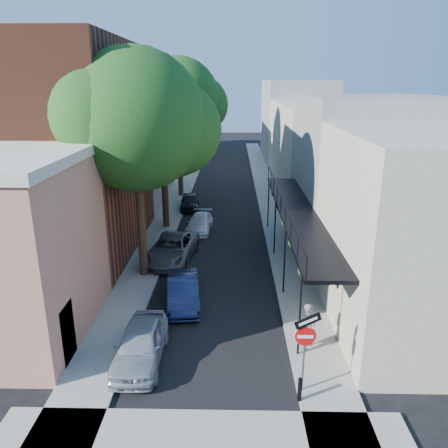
{
  "coord_description": "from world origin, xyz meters",
  "views": [
    {
      "loc": [
        0.85,
        -11.0,
        9.72
      ],
      "look_at": [
        0.41,
        10.32,
        2.8
      ],
      "focal_mm": 35.0,
      "sensor_mm": 36.0,
      "label": 1
    }
  ],
  "objects_px": {
    "bollard": "(300,389)",
    "oak_far": "(184,101)",
    "parked_car_c": "(172,249)",
    "parked_car_e": "(190,202)",
    "sign_post": "(305,339)",
    "parked_car_d": "(200,223)",
    "pedestrian": "(309,326)",
    "parked_car_b": "(183,291)",
    "parked_car_a": "(141,344)",
    "oak_near": "(145,123)",
    "oak_mid": "(168,125)"
  },
  "relations": [
    {
      "from": "oak_near",
      "to": "parked_car_a",
      "type": "xyz_separation_m",
      "value": [
        0.9,
        -7.65,
        -7.18
      ]
    },
    {
      "from": "oak_far",
      "to": "parked_car_a",
      "type": "height_order",
      "value": "oak_far"
    },
    {
      "from": "bollard",
      "to": "oak_near",
      "type": "bearing_deg",
      "value": 123.12
    },
    {
      "from": "parked_car_d",
      "to": "pedestrian",
      "type": "bearing_deg",
      "value": -65.95
    },
    {
      "from": "parked_car_d",
      "to": "parked_car_b",
      "type": "bearing_deg",
      "value": -86.01
    },
    {
      "from": "parked_car_c",
      "to": "parked_car_e",
      "type": "height_order",
      "value": "parked_car_c"
    },
    {
      "from": "sign_post",
      "to": "parked_car_d",
      "type": "xyz_separation_m",
      "value": [
        -4.56,
        16.44,
        -1.48
      ]
    },
    {
      "from": "oak_near",
      "to": "parked_car_e",
      "type": "bearing_deg",
      "value": 86.47
    },
    {
      "from": "oak_near",
      "to": "oak_mid",
      "type": "bearing_deg",
      "value": 90.37
    },
    {
      "from": "parked_car_b",
      "to": "oak_far",
      "type": "bearing_deg",
      "value": 87.97
    },
    {
      "from": "parked_car_e",
      "to": "pedestrian",
      "type": "relative_size",
      "value": 1.99
    },
    {
      "from": "parked_car_e",
      "to": "pedestrian",
      "type": "bearing_deg",
      "value": -76.09
    },
    {
      "from": "sign_post",
      "to": "parked_car_e",
      "type": "distance_m",
      "value": 22.61
    },
    {
      "from": "parked_car_e",
      "to": "pedestrian",
      "type": "xyz_separation_m",
      "value": [
        6.32,
        -19.41,
        0.42
      ]
    },
    {
      "from": "bollard",
      "to": "parked_car_d",
      "type": "distance_m",
      "value": 17.47
    },
    {
      "from": "bollard",
      "to": "oak_far",
      "type": "height_order",
      "value": "oak_far"
    },
    {
      "from": "parked_car_b",
      "to": "pedestrian",
      "type": "xyz_separation_m",
      "value": [
        5.12,
        -3.57,
        0.39
      ]
    },
    {
      "from": "oak_near",
      "to": "parked_car_b",
      "type": "bearing_deg",
      "value": -59.25
    },
    {
      "from": "parked_car_c",
      "to": "pedestrian",
      "type": "bearing_deg",
      "value": -46.83
    },
    {
      "from": "sign_post",
      "to": "pedestrian",
      "type": "relative_size",
      "value": 1.61
    },
    {
      "from": "oak_far",
      "to": "parked_car_d",
      "type": "height_order",
      "value": "oak_far"
    },
    {
      "from": "bollard",
      "to": "parked_car_b",
      "type": "relative_size",
      "value": 0.2
    },
    {
      "from": "sign_post",
      "to": "oak_far",
      "type": "distance_m",
      "value": 27.8
    },
    {
      "from": "bollard",
      "to": "parked_car_c",
      "type": "bearing_deg",
      "value": 115.7
    },
    {
      "from": "parked_car_d",
      "to": "oak_mid",
      "type": "bearing_deg",
      "value": 161.93
    },
    {
      "from": "oak_far",
      "to": "parked_car_b",
      "type": "distance_m",
      "value": 21.78
    },
    {
      "from": "oak_mid",
      "to": "oak_far",
      "type": "xyz_separation_m",
      "value": [
        0.06,
        9.04,
        1.2
      ]
    },
    {
      "from": "parked_car_a",
      "to": "parked_car_c",
      "type": "bearing_deg",
      "value": 90.74
    },
    {
      "from": "oak_far",
      "to": "pedestrian",
      "type": "xyz_separation_m",
      "value": [
        7.08,
        -23.88,
        -7.21
      ]
    },
    {
      "from": "bollard",
      "to": "oak_mid",
      "type": "relative_size",
      "value": 0.08
    },
    {
      "from": "bollard",
      "to": "parked_car_b",
      "type": "height_order",
      "value": "parked_car_b"
    },
    {
      "from": "oak_near",
      "to": "oak_far",
      "type": "bearing_deg",
      "value": 89.96
    },
    {
      "from": "oak_far",
      "to": "parked_car_b",
      "type": "height_order",
      "value": "oak_far"
    },
    {
      "from": "parked_car_d",
      "to": "bollard",
      "type": "bearing_deg",
      "value": -71.43
    },
    {
      "from": "oak_mid",
      "to": "parked_car_d",
      "type": "relative_size",
      "value": 2.66
    },
    {
      "from": "oak_mid",
      "to": "parked_car_b",
      "type": "bearing_deg",
      "value": -79.85
    },
    {
      "from": "oak_near",
      "to": "oak_far",
      "type": "height_order",
      "value": "oak_far"
    },
    {
      "from": "sign_post",
      "to": "oak_near",
      "type": "distance_m",
      "value": 12.77
    },
    {
      "from": "parked_car_a",
      "to": "oak_far",
      "type": "bearing_deg",
      "value": 91.99
    },
    {
      "from": "sign_post",
      "to": "parked_car_d",
      "type": "distance_m",
      "value": 17.12
    },
    {
      "from": "bollard",
      "to": "parked_car_e",
      "type": "distance_m",
      "value": 22.98
    },
    {
      "from": "parked_car_b",
      "to": "parked_car_c",
      "type": "relative_size",
      "value": 0.79
    },
    {
      "from": "oak_far",
      "to": "parked_car_e",
      "type": "relative_size",
      "value": 3.22
    },
    {
      "from": "parked_car_e",
      "to": "parked_car_a",
      "type": "bearing_deg",
      "value": -93.75
    },
    {
      "from": "oak_far",
      "to": "parked_car_b",
      "type": "relative_size",
      "value": 2.97
    },
    {
      "from": "sign_post",
      "to": "bollard",
      "type": "bearing_deg",
      "value": -108.56
    },
    {
      "from": "parked_car_c",
      "to": "parked_car_d",
      "type": "xyz_separation_m",
      "value": [
        1.2,
        5.28,
        -0.15
      ]
    },
    {
      "from": "bollard",
      "to": "parked_car_e",
      "type": "relative_size",
      "value": 0.22
    },
    {
      "from": "sign_post",
      "to": "oak_far",
      "type": "height_order",
      "value": "oak_far"
    },
    {
      "from": "sign_post",
      "to": "parked_car_a",
      "type": "bearing_deg",
      "value": 163.73
    }
  ]
}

